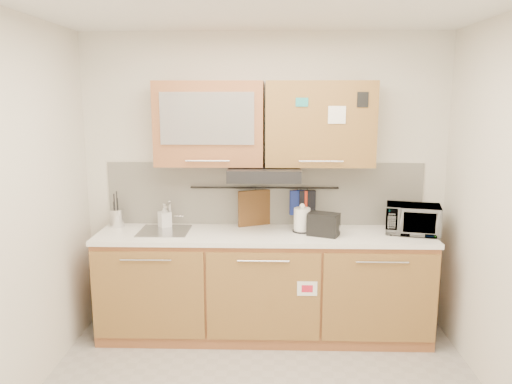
{
  "coord_description": "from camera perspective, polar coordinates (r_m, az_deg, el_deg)",
  "views": [
    {
      "loc": [
        0.05,
        -2.89,
        2.05
      ],
      "look_at": [
        -0.06,
        1.05,
        1.3
      ],
      "focal_mm": 35.0,
      "sensor_mm": 36.0,
      "label": 1
    }
  ],
  "objects": [
    {
      "name": "cutting_board",
      "position": [
        4.44,
        -0.04,
        -2.34
      ],
      "size": [
        0.31,
        0.15,
        0.4
      ],
      "primitive_type": "cube",
      "rotation": [
        0.0,
        0.0,
        0.41
      ],
      "color": "brown",
      "rests_on": "utensil_rail"
    },
    {
      "name": "oven_mitt",
      "position": [
        4.43,
        4.72,
        -1.21
      ],
      "size": [
        0.13,
        0.06,
        0.22
      ],
      "primitive_type": "cube",
      "rotation": [
        0.0,
        0.0,
        0.23
      ],
      "color": "navy",
      "rests_on": "utensil_rail"
    },
    {
      "name": "pot_holder",
      "position": [
        4.42,
        5.14,
        -0.79
      ],
      "size": [
        0.12,
        0.06,
        0.15
      ],
      "primitive_type": "cube",
      "rotation": [
        0.0,
        0.0,
        -0.38
      ],
      "color": "red",
      "rests_on": "utensil_rail"
    },
    {
      "name": "base_cabinet",
      "position": [
        4.4,
        0.89,
        -11.15
      ],
      "size": [
        2.8,
        0.64,
        0.88
      ],
      "color": "#9F6038",
      "rests_on": "floor"
    },
    {
      "name": "dark_pouch",
      "position": [
        4.43,
        5.87,
        -1.27
      ],
      "size": [
        0.15,
        0.06,
        0.23
      ],
      "primitive_type": "cube",
      "rotation": [
        0.0,
        0.0,
        0.1
      ],
      "color": "black",
      "rests_on": "utensil_rail"
    },
    {
      "name": "toaster",
      "position": [
        4.17,
        7.72,
        -3.65
      ],
      "size": [
        0.29,
        0.23,
        0.19
      ],
      "rotation": [
        0.0,
        0.0,
        -0.39
      ],
      "color": "black",
      "rests_on": "countertop"
    },
    {
      "name": "utensil_rail",
      "position": [
        4.41,
        0.96,
        0.49
      ],
      "size": [
        1.3,
        0.02,
        0.02
      ],
      "primitive_type": "cylinder",
      "rotation": [
        0.0,
        1.57,
        0.0
      ],
      "color": "black",
      "rests_on": "backsplash"
    },
    {
      "name": "sink",
      "position": [
        4.34,
        -10.4,
        -4.4
      ],
      "size": [
        0.42,
        0.4,
        0.26
      ],
      "color": "silver",
      "rests_on": "countertop"
    },
    {
      "name": "kettle",
      "position": [
        4.26,
        5.29,
        -3.27
      ],
      "size": [
        0.18,
        0.16,
        0.25
      ],
      "rotation": [
        0.0,
        0.0,
        0.11
      ],
      "color": "white",
      "rests_on": "countertop"
    },
    {
      "name": "wall_back",
      "position": [
        4.45,
        0.97,
        1.11
      ],
      "size": [
        3.2,
        0.0,
        3.2
      ],
      "primitive_type": "plane",
      "rotation": [
        1.57,
        0.0,
        0.0
      ],
      "color": "silver",
      "rests_on": "ground"
    },
    {
      "name": "range_hood",
      "position": [
        4.18,
        0.94,
        2.15
      ],
      "size": [
        0.6,
        0.46,
        0.1
      ],
      "primitive_type": "cube",
      "color": "black",
      "rests_on": "upper_cabinets"
    },
    {
      "name": "countertop",
      "position": [
        4.24,
        0.91,
        -4.94
      ],
      "size": [
        2.82,
        0.62,
        0.04
      ],
      "primitive_type": "cube",
      "color": "white",
      "rests_on": "base_cabinet"
    },
    {
      "name": "microwave",
      "position": [
        4.39,
        17.48,
        -2.99
      ],
      "size": [
        0.49,
        0.39,
        0.24
      ],
      "primitive_type": "imported",
      "rotation": [
        0.0,
        0.0,
        -0.23
      ],
      "color": "#999999",
      "rests_on": "countertop"
    },
    {
      "name": "backsplash",
      "position": [
        4.46,
        0.97,
        -0.19
      ],
      "size": [
        2.8,
        0.02,
        0.56
      ],
      "primitive_type": "cube",
      "color": "silver",
      "rests_on": "countertop"
    },
    {
      "name": "utensil_crock",
      "position": [
        4.57,
        -15.59,
        -2.84
      ],
      "size": [
        0.16,
        0.16,
        0.32
      ],
      "rotation": [
        0.0,
        0.0,
        -0.32
      ],
      "color": "silver",
      "rests_on": "countertop"
    },
    {
      "name": "soap_bottle",
      "position": [
        4.44,
        -10.4,
        -2.7
      ],
      "size": [
        0.13,
        0.13,
        0.21
      ],
      "primitive_type": "imported",
      "rotation": [
        0.0,
        0.0,
        0.62
      ],
      "color": "#999999",
      "rests_on": "countertop"
    },
    {
      "name": "upper_cabinets",
      "position": [
        4.22,
        0.9,
        7.82
      ],
      "size": [
        1.82,
        0.37,
        0.7
      ],
      "color": "#9F6038",
      "rests_on": "wall_back"
    }
  ]
}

